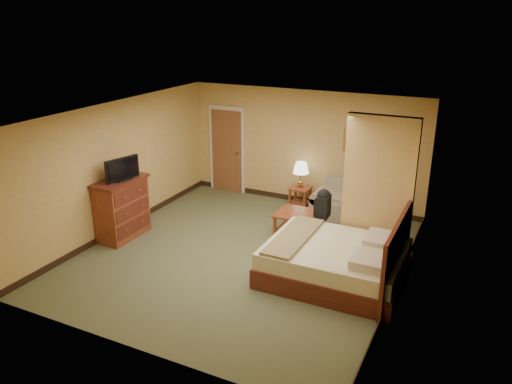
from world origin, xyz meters
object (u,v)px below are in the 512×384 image
Objects in this scene: coffee_table at (296,219)px; dresser at (122,208)px; loveseat at (349,206)px; bed at (338,262)px.

coffee_table is 0.62× the size of dresser.
dresser reaches higher than coffee_table.
bed reaches higher than loveseat.
coffee_table is 0.33× the size of bed.
coffee_table is 1.86m from bed.
dresser is at bearing -142.22° from loveseat.
coffee_table is (-0.70, -1.32, 0.09)m from loveseat.
dresser is at bearing -152.62° from coffee_table.
dresser is (-3.01, -1.56, 0.26)m from coffee_table.
loveseat is 1.49m from coffee_table.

